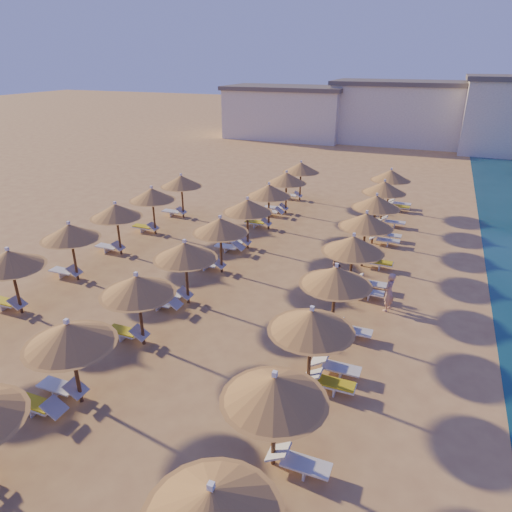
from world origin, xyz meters
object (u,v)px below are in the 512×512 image
at_px(parasol_row_west, 185,252).
at_px(beachgoer_a, 389,292).
at_px(beachgoer_b, 334,273).
at_px(parasol_row_east, 336,277).

xyz_separation_m(parasol_row_west, beachgoer_a, (8.17, 2.61, -1.58)).
xyz_separation_m(parasol_row_west, beachgoer_b, (5.61, 3.72, -1.65)).
bearing_deg(parasol_row_east, beachgoer_b, 101.91).
relative_size(parasol_row_west, beachgoer_a, 21.00).
relative_size(parasol_row_east, beachgoer_a, 21.00).
bearing_deg(beachgoer_b, beachgoer_a, 58.88).
height_order(parasol_row_west, beachgoer_a, parasol_row_west).
xyz_separation_m(beachgoer_a, beachgoer_b, (-2.56, 1.11, -0.08)).
height_order(parasol_row_east, beachgoer_a, parasol_row_east).
bearing_deg(beachgoer_a, parasol_row_east, -17.34).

